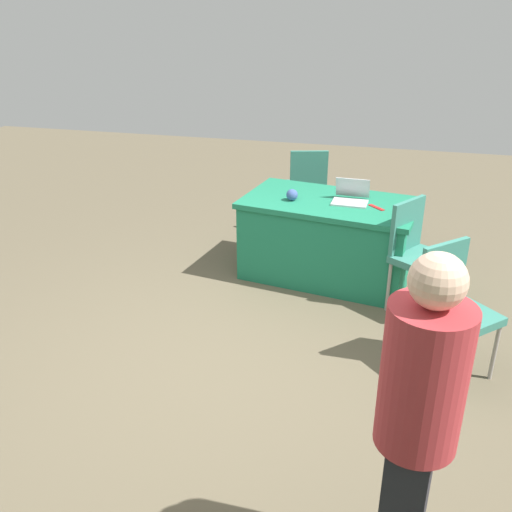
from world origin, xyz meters
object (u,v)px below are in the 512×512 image
Objects in this scene: yarn_ball at (292,195)px; scissors_red at (376,207)px; person_attendee_browsing at (417,418)px; chair_tucked_right at (417,250)px; chair_near_front at (307,183)px; chair_tucked_left at (453,302)px; table_foreground at (328,239)px; laptop_silver at (351,198)px.

yarn_ball is 0.78m from scissors_red.
yarn_ball is at bearing -149.80° from person_attendee_browsing.
chair_tucked_right is 9.02× the size of yarn_ball.
chair_tucked_left is at bearing -75.43° from chair_near_front.
person_attendee_browsing is (-0.75, 3.09, 0.54)m from table_foreground.
person_attendee_browsing reaches higher than chair_tucked_left.
laptop_silver is at bearing -101.24° from chair_tucked_left.
chair_tucked_right is at bearing -69.25° from chair_near_front.
chair_tucked_right is 2.65m from person_attendee_browsing.
person_attendee_browsing is 9.25× the size of scissors_red.
person_attendee_browsing is 3.01m from scissors_red.
chair_tucked_left is 1.39m from scissors_red.
yarn_ball is 0.60× the size of scissors_red.
yarn_ball is (0.35, 0.09, 0.44)m from table_foreground.
laptop_silver is (-0.60, 1.19, 0.26)m from chair_near_front.
chair_near_front reaches higher than chair_tucked_left.
scissors_red reaches higher than table_foreground.
laptop_silver reaches higher than table_foreground.
person_attendee_browsing reaches higher than scissors_red.
chair_near_front is 2.91m from chair_tucked_left.
laptop_silver reaches higher than chair_near_front.
chair_tucked_right is (0.24, -0.85, 0.01)m from chair_tucked_left.
chair_tucked_right is 5.38× the size of scissors_red.
laptop_silver is at bearing -157.17° from scissors_red.
laptop_silver is 3.07× the size of yarn_ball.
scissors_red is (-0.84, 1.29, 0.23)m from chair_near_front.
laptop_silver is (0.86, -1.32, 0.26)m from chair_tucked_left.
scissors_red is at bearing 166.57° from table_foreground.
table_foreground is 5.24× the size of laptop_silver.
chair_tucked_left is 0.58× the size of person_attendee_browsing.
laptop_silver is at bearing -92.90° from chair_tucked_right.
person_attendee_browsing is (0.05, 2.62, 0.37)m from chair_tucked_right.
scissors_red is at bearing -107.48° from chair_tucked_left.
chair_tucked_left is 2.90× the size of laptop_silver.
chair_near_front is at bearing -109.80° from chair_tucked_right.
chair_tucked_left is 1.60m from laptop_silver.
person_attendee_browsing is 3.14m from laptop_silver.
chair_tucked_right reaches higher than table_foreground.
chair_tucked_left reaches higher than yarn_ball.
chair_tucked_left is 5.32× the size of scissors_red.
laptop_silver is 1.83× the size of scissors_red.
chair_near_front is at bearing -87.05° from yarn_ball.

